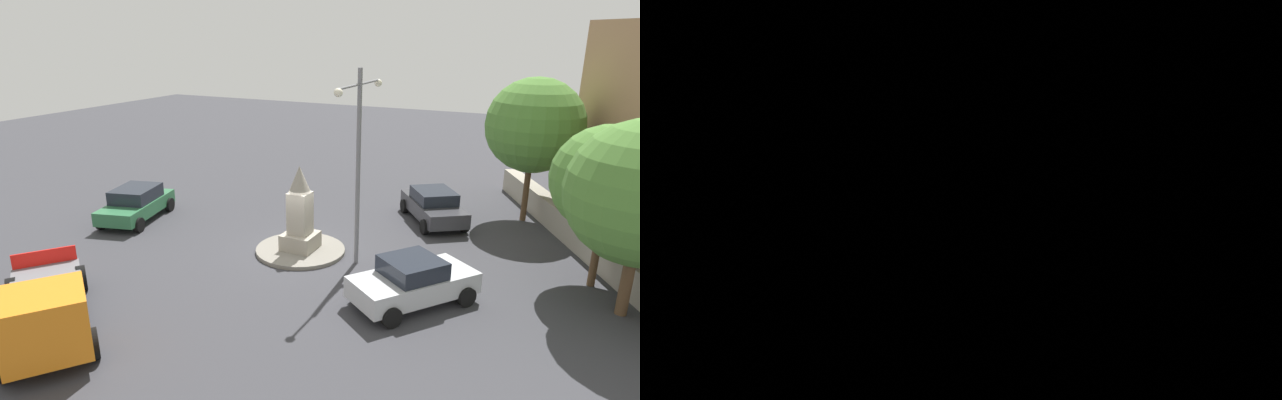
{
  "view_description": "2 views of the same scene",
  "coord_description": "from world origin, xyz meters",
  "views": [
    {
      "loc": [
        -16.68,
        -8.9,
        8.17
      ],
      "look_at": [
        0.62,
        -0.55,
        2.01
      ],
      "focal_mm": 29.65,
      "sensor_mm": 36.0,
      "label": 1
    },
    {
      "loc": [
        7.59,
        -13.4,
        5.67
      ],
      "look_at": [
        -0.91,
        -0.44,
        1.8
      ],
      "focal_mm": 36.16,
      "sensor_mm": 36.0,
      "label": 2
    }
  ],
  "objects": [
    {
      "name": "car_green_waiting",
      "position": [
        0.04,
        8.37,
        0.78
      ],
      "size": [
        4.33,
        2.81,
        1.5
      ],
      "color": "#2D6B42",
      "rests_on": "ground"
    },
    {
      "name": "truck_orange_near_island",
      "position": [
        -8.59,
        3.17,
        0.98
      ],
      "size": [
        5.21,
        5.95,
        2.07
      ],
      "color": "orange",
      "rests_on": "ground"
    },
    {
      "name": "traffic_island",
      "position": [
        0.0,
        0.0,
        0.07
      ],
      "size": [
        3.45,
        3.45,
        0.15
      ],
      "primitive_type": "cylinder",
      "color": "gray",
      "rests_on": "ground"
    },
    {
      "name": "streetlamp",
      "position": [
        -0.01,
        -2.33,
        4.3
      ],
      "size": [
        3.84,
        0.28,
        7.02
      ],
      "color": "slate",
      "rests_on": "ground"
    },
    {
      "name": "stone_boundary_wall",
      "position": [
        4.64,
        -9.87,
        0.56
      ],
      "size": [
        15.86,
        7.95,
        1.12
      ],
      "primitive_type": "cube",
      "rotation": [
        0.0,
        0.0,
        6.72
      ],
      "color": "#9E9687",
      "rests_on": "ground"
    },
    {
      "name": "tree_mid_cluster",
      "position": [
        7.59,
        -7.39,
        4.3
      ],
      "size": [
        4.1,
        4.1,
        6.36
      ],
      "color": "brown",
      "rests_on": "ground"
    },
    {
      "name": "tree_near_wall",
      "position": [
        1.75,
        -10.13,
        3.68
      ],
      "size": [
        3.52,
        3.52,
        5.45
      ],
      "color": "brown",
      "rests_on": "ground"
    },
    {
      "name": "car_dark_grey_far_side",
      "position": [
        5.58,
        -3.76,
        0.77
      ],
      "size": [
        4.3,
        3.73,
        1.48
      ],
      "color": "#38383D",
      "rests_on": "ground"
    },
    {
      "name": "ground_plane",
      "position": [
        0.0,
        0.0,
        0.0
      ],
      "size": [
        80.0,
        80.0,
        0.0
      ],
      "primitive_type": "plane",
      "color": "#38383D"
    },
    {
      "name": "monument",
      "position": [
        0.0,
        0.0,
        1.56
      ],
      "size": [
        1.24,
        1.24,
        3.28
      ],
      "color": "#9E9687",
      "rests_on": "traffic_island"
    },
    {
      "name": "car_silver_parked_right",
      "position": [
        -2.1,
        -5.06,
        0.77
      ],
      "size": [
        4.22,
        3.82,
        1.53
      ],
      "color": "#B7BABF",
      "rests_on": "ground"
    }
  ]
}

